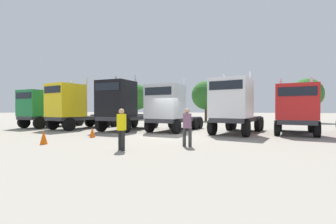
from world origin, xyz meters
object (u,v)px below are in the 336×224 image
semi_truck_green (43,108)px  visitor_with_camera (187,124)px  semi_truck_yellow (72,106)px  semi_truck_red (296,109)px  semi_truck_white (234,106)px  traffic_cone_mid (92,132)px  traffic_cone_near (44,137)px  visitor_in_hivis (122,126)px  semi_truck_silver (170,108)px  semi_truck_black (121,106)px

semi_truck_green → visitor_with_camera: semi_truck_green is taller
semi_truck_yellow → semi_truck_red: bearing=106.8°
semi_truck_white → traffic_cone_mid: 9.51m
semi_truck_yellow → traffic_cone_near: semi_truck_yellow is taller
semi_truck_yellow → visitor_in_hivis: bearing=62.6°
semi_truck_silver → semi_truck_white: (4.75, -0.53, 0.16)m
semi_truck_white → traffic_cone_near: size_ratio=9.68×
semi_truck_green → semi_truck_white: bearing=96.8°
semi_truck_silver → semi_truck_black: bearing=-73.0°
semi_truck_yellow → semi_truck_white: (13.36, -0.31, 0.00)m
traffic_cone_mid → semi_truck_green: bearing=149.0°
semi_truck_black → semi_truck_white: (8.63, -0.14, -0.05)m
semi_truck_black → semi_truck_silver: bearing=102.8°
semi_truck_yellow → visitor_with_camera: size_ratio=3.77×
semi_truck_white → semi_truck_red: 4.13m
visitor_in_hivis → semi_truck_green: bearing=92.9°
semi_truck_green → semi_truck_yellow: (3.90, -0.79, 0.15)m
semi_truck_green → semi_truck_yellow: bearing=89.0°
semi_truck_silver → visitor_with_camera: bearing=33.1°
semi_truck_yellow → traffic_cone_mid: semi_truck_yellow is taller
semi_truck_black → visitor_with_camera: semi_truck_black is taller
visitor_with_camera → traffic_cone_mid: size_ratio=2.87×
semi_truck_green → semi_truck_red: bearing=99.5°
semi_truck_silver → visitor_with_camera: size_ratio=3.67×
semi_truck_black → traffic_cone_near: semi_truck_black is taller
traffic_cone_near → semi_truck_green: bearing=134.3°
semi_truck_green → semi_truck_black: (8.64, -0.96, 0.19)m
semi_truck_black → semi_truck_white: 8.63m
semi_truck_white → traffic_cone_near: bearing=-35.6°
semi_truck_yellow → traffic_cone_mid: bearing=63.0°
semi_truck_red → traffic_cone_near: size_ratio=8.74×
visitor_with_camera → traffic_cone_near: (-6.95, -1.24, -0.68)m
traffic_cone_near → semi_truck_black: bearing=86.9°
semi_truck_green → semi_truck_silver: 12.52m
semi_truck_silver → semi_truck_white: semi_truck_white is taller
visitor_in_hivis → visitor_with_camera: visitor_with_camera is taller
semi_truck_silver → visitor_in_hivis: semi_truck_silver is taller
semi_truck_silver → semi_truck_white: bearing=94.7°
semi_truck_white → traffic_cone_near: semi_truck_white is taller
semi_truck_yellow → semi_truck_white: semi_truck_yellow is taller
semi_truck_white → traffic_cone_near: (-9.03, -7.33, -1.63)m
semi_truck_red → visitor_with_camera: bearing=-30.2°
traffic_cone_near → traffic_cone_mid: size_ratio=1.13×
semi_truck_yellow → semi_truck_white: size_ratio=0.99×
semi_truck_silver → semi_truck_white: 4.79m
semi_truck_white → visitor_with_camera: size_ratio=3.81×
semi_truck_black → visitor_in_hivis: 9.00m
semi_truck_silver → visitor_in_hivis: 8.39m
visitor_with_camera → semi_truck_black: bearing=53.6°
semi_truck_white → visitor_in_hivis: semi_truck_white is taller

